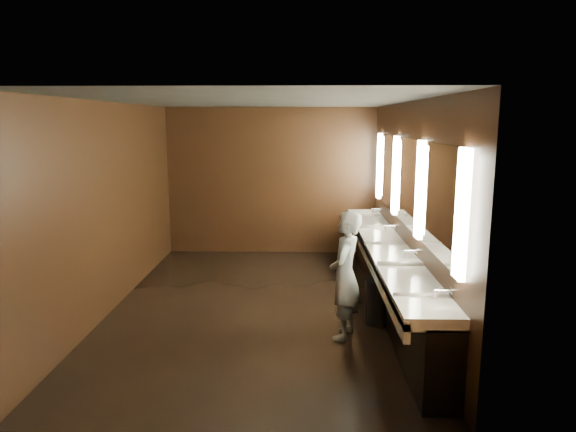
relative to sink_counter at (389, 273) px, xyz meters
name	(u,v)px	position (x,y,z in m)	size (l,w,h in m)	color
floor	(259,306)	(-1.79, 0.00, -0.50)	(6.00, 6.00, 0.00)	black
ceiling	(257,101)	(-1.79, 0.00, 2.30)	(4.00, 6.00, 0.02)	#2D2D2B
wall_back	(271,181)	(-1.79, 3.00, 0.90)	(4.00, 0.02, 2.80)	black
wall_front	(226,272)	(-1.79, -3.00, 0.90)	(4.00, 0.02, 2.80)	black
wall_left	(112,207)	(-3.79, 0.00, 0.90)	(0.02, 6.00, 2.80)	black
wall_right	(407,208)	(0.21, 0.00, 0.90)	(0.02, 6.00, 2.80)	black
sink_counter	(389,273)	(0.00, 0.00, 0.00)	(0.55, 5.40, 1.01)	black
mirror_band	(407,182)	(0.19, 0.00, 1.25)	(0.06, 5.03, 1.15)	white
person	(345,275)	(-0.70, -1.00, 0.27)	(0.56, 0.36, 1.52)	#84A8C5
trash_bin	(379,302)	(-0.22, -0.57, -0.21)	(0.37, 0.37, 0.57)	black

